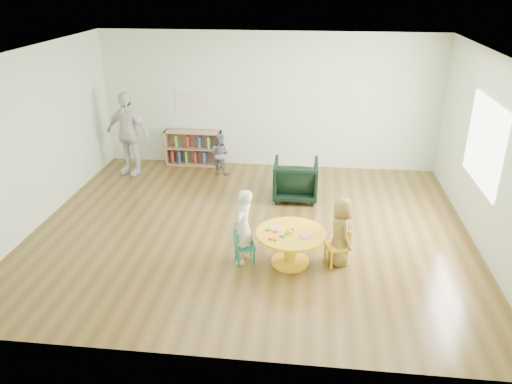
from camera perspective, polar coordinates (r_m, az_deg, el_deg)
room at (r=7.47m, az=-0.53°, el=8.69°), size 7.10×7.00×2.80m
activity_table at (r=7.11m, az=4.00°, el=-5.73°), size 0.99×0.99×0.54m
kid_chair_left at (r=7.15m, az=-1.61°, el=-6.04°), size 0.36×0.36×0.53m
kid_chair_right at (r=7.22m, az=9.53°, el=-5.92°), size 0.39×0.39×0.56m
bookshelf at (r=10.89m, az=-7.18°, el=5.01°), size 1.20×0.30×0.75m
alphabet_poster at (r=10.74m, az=-7.22°, el=10.21°), size 0.74×0.01×0.54m
armchair at (r=9.14m, az=4.55°, el=1.41°), size 0.80×0.83×0.74m
child_left at (r=7.02m, az=-1.48°, el=-4.03°), size 0.37×0.47×1.12m
child_right at (r=7.12m, az=9.64°, el=-4.48°), size 0.47×0.57×1.02m
toddler at (r=10.29m, az=-4.16°, el=4.38°), size 0.50×0.44×0.86m
adult_caretaker at (r=10.50m, az=-14.45°, el=6.50°), size 1.07×0.69×1.70m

